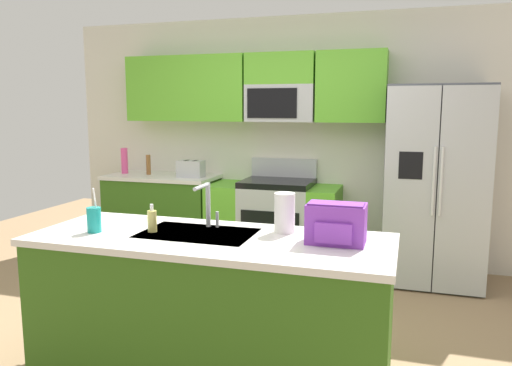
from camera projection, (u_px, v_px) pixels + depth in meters
ground_plane at (228, 340)px, 3.56m from camera, size 9.00×9.00×0.00m
kitchen_wall_unit at (282, 124)px, 5.35m from camera, size 5.20×0.43×2.60m
back_counter at (163, 214)px, 5.61m from camera, size 1.23×0.63×0.90m
range_oven at (274, 223)px, 5.24m from camera, size 1.36×0.61×1.10m
refrigerator at (435, 186)px, 4.63m from camera, size 0.90×0.76×1.85m
island_counter at (211, 309)px, 2.97m from camera, size 2.12×0.81×0.90m
toaster at (191, 169)px, 5.37m from camera, size 0.28×0.16×0.18m
pepper_mill at (148, 165)px, 5.58m from camera, size 0.05×0.05×0.22m
bottle_pink at (124, 161)px, 5.68m from camera, size 0.08×0.08×0.29m
sink_faucet at (207, 201)px, 3.09m from camera, size 0.08×0.21×0.28m
drink_cup_teal at (94, 220)px, 2.99m from camera, size 0.08×0.08×0.27m
soap_dispenser at (152, 221)px, 3.00m from camera, size 0.06×0.06×0.17m
paper_towel_roll at (285, 213)px, 2.98m from camera, size 0.12×0.12×0.24m
backpack at (336, 223)px, 2.74m from camera, size 0.32×0.22×0.23m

